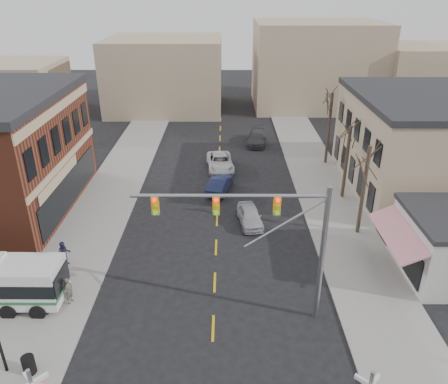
# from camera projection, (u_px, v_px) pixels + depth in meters

# --- Properties ---
(ground) EXTENTS (160.00, 160.00, 0.00)m
(ground) POSITION_uv_depth(u_px,v_px,m) (212.00, 357.00, 21.78)
(ground) COLOR black
(ground) RESTS_ON ground
(sidewalk_west) EXTENTS (5.00, 60.00, 0.12)m
(sidewalk_west) POSITION_uv_depth(u_px,v_px,m) (114.00, 187.00, 39.82)
(sidewalk_west) COLOR gray
(sidewalk_west) RESTS_ON ground
(sidewalk_east) EXTENTS (5.00, 60.00, 0.12)m
(sidewalk_east) POSITION_uv_depth(u_px,v_px,m) (322.00, 187.00, 39.76)
(sidewalk_east) COLOR gray
(sidewalk_east) RESTS_ON ground
(tree_east_a) EXTENTS (0.28, 0.28, 6.75)m
(tree_east_a) POSITION_uv_depth(u_px,v_px,m) (363.00, 191.00, 31.06)
(tree_east_a) COLOR #382B21
(tree_east_a) RESTS_ON sidewalk_east
(tree_east_b) EXTENTS (0.28, 0.28, 6.30)m
(tree_east_b) POSITION_uv_depth(u_px,v_px,m) (346.00, 163.00, 36.57)
(tree_east_b) COLOR #382B21
(tree_east_b) RESTS_ON sidewalk_east
(tree_east_c) EXTENTS (0.28, 0.28, 7.20)m
(tree_east_c) POSITION_uv_depth(u_px,v_px,m) (329.00, 129.00, 43.58)
(tree_east_c) COLOR #382B21
(tree_east_c) RESTS_ON sidewalk_east
(traffic_signal_mast) EXTENTS (9.84, 0.30, 8.00)m
(traffic_signal_mast) POSITION_uv_depth(u_px,v_px,m) (271.00, 227.00, 21.99)
(traffic_signal_mast) COLOR gray
(traffic_signal_mast) RESTS_ON ground
(trash_bin) EXTENTS (0.60, 0.60, 0.95)m
(trash_bin) POSITION_uv_depth(u_px,v_px,m) (29.00, 365.00, 20.57)
(trash_bin) COLOR black
(trash_bin) RESTS_ON sidewalk_west
(car_a) EXTENTS (2.15, 4.19, 1.37)m
(car_a) POSITION_uv_depth(u_px,v_px,m) (250.00, 216.00, 33.57)
(car_a) COLOR #ABABAF
(car_a) RESTS_ON ground
(car_b) EXTENTS (2.54, 4.54, 1.42)m
(car_b) POSITION_uv_depth(u_px,v_px,m) (220.00, 184.00, 38.77)
(car_b) COLOR #1D2449
(car_b) RESTS_ON ground
(car_c) EXTENTS (2.98, 5.54, 1.48)m
(car_c) POSITION_uv_depth(u_px,v_px,m) (220.00, 162.00, 43.44)
(car_c) COLOR silver
(car_c) RESTS_ON ground
(car_d) EXTENTS (2.71, 5.22, 1.45)m
(car_d) POSITION_uv_depth(u_px,v_px,m) (257.00, 138.00, 50.42)
(car_d) COLOR #414247
(car_d) RESTS_ON ground
(pedestrian_near) EXTENTS (0.51, 0.67, 1.66)m
(pedestrian_near) POSITION_uv_depth(u_px,v_px,m) (69.00, 290.00, 24.99)
(pedestrian_near) COLOR #544B43
(pedestrian_near) RESTS_ON sidewalk_west
(pedestrian_far) EXTENTS (1.04, 0.96, 1.72)m
(pedestrian_far) POSITION_uv_depth(u_px,v_px,m) (64.00, 254.00, 28.34)
(pedestrian_far) COLOR #2F2C4D
(pedestrian_far) RESTS_ON sidewalk_west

